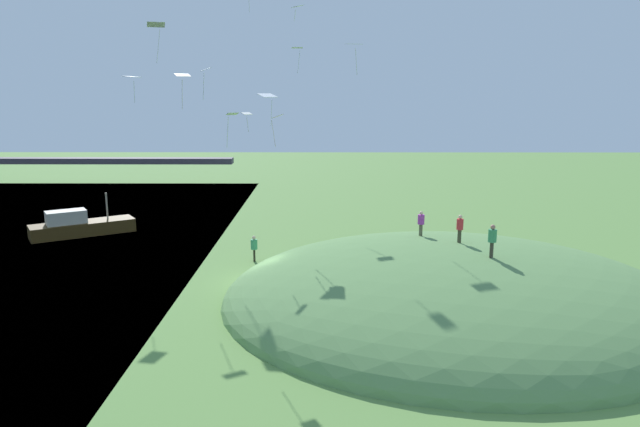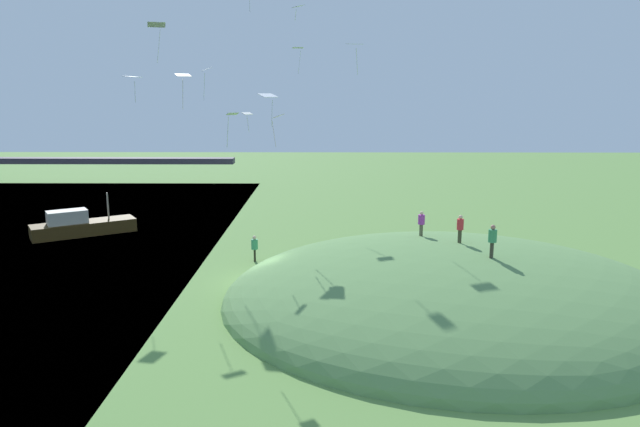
# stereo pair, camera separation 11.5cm
# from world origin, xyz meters

# --- Properties ---
(ground_plane) EXTENTS (160.00, 160.00, 0.00)m
(ground_plane) POSITION_xyz_m (0.00, 0.00, 0.00)
(ground_plane) COLOR #5F8B42
(grass_hill) EXTENTS (25.98, 24.15, 5.55)m
(grass_hill) POSITION_xyz_m (11.31, -3.09, 0.00)
(grass_hill) COLOR #5C874B
(grass_hill) RESTS_ON ground_plane
(bridge_deck_far) EXTENTS (52.03, 1.80, 0.70)m
(bridge_deck_far) POSITION_xyz_m (-33.23, 37.52, 3.21)
(bridge_deck_far) COLOR #46404B
(boat_on_lake) EXTENTS (8.02, 6.19, 3.33)m
(boat_on_lake) POSITION_xyz_m (-16.04, 12.12, 0.77)
(boat_on_lake) COLOR #3C2B10
(boat_on_lake) RESTS_ON lake_water
(person_on_hilltop) EXTENTS (0.63, 0.63, 1.83)m
(person_on_hilltop) POSITION_xyz_m (13.13, -3.98, 3.88)
(person_on_hilltop) COLOR #353227
(person_on_hilltop) RESTS_ON grass_hill
(person_near_shore) EXTENTS (0.49, 0.49, 1.83)m
(person_near_shore) POSITION_xyz_m (-0.78, 4.52, 1.15)
(person_near_shore) COLOR black
(person_near_shore) RESTS_ON ground_plane
(person_watching_kites) EXTENTS (0.52, 0.52, 1.70)m
(person_watching_kites) POSITION_xyz_m (12.14, -0.68, 3.78)
(person_watching_kites) COLOR #3A3A26
(person_watching_kites) RESTS_ON grass_hill
(person_with_child) EXTENTS (0.54, 0.54, 1.61)m
(person_with_child) POSITION_xyz_m (10.23, 1.72, 3.54)
(person_with_child) COLOR #505239
(person_with_child) RESTS_ON grass_hill
(kite_0) EXTENTS (0.90, 1.10, 2.18)m
(kite_0) POSITION_xyz_m (-4.00, 6.24, 12.94)
(kite_0) COLOR white
(kite_1) EXTENTS (0.74, 0.71, 1.23)m
(kite_1) POSITION_xyz_m (-0.81, 2.62, 10.13)
(kite_1) COLOR white
(kite_2) EXTENTS (1.00, 1.12, 1.13)m
(kite_2) POSITION_xyz_m (2.12, 9.96, 17.61)
(kite_2) COLOR white
(kite_3) EXTENTS (1.30, 1.07, 2.18)m
(kite_3) POSITION_xyz_m (6.18, 8.53, 14.79)
(kite_3) COLOR silver
(kite_4) EXTENTS (1.17, 1.06, 2.34)m
(kite_4) POSITION_xyz_m (-5.29, 4.90, 12.50)
(kite_4) COLOR silver
(kite_5) EXTENTS (0.80, 1.08, 2.07)m
(kite_5) POSITION_xyz_m (1.11, 2.80, 9.97)
(kite_5) COLOR silver
(kite_6) EXTENTS (1.11, 1.35, 1.79)m
(kite_6) POSITION_xyz_m (-9.13, 6.41, 12.52)
(kite_6) COLOR white
(kite_7) EXTENTS (1.19, 0.97, 2.37)m
(kite_7) POSITION_xyz_m (-5.95, 1.60, 15.35)
(kite_7) COLOR white
(kite_8) EXTENTS (0.76, 0.70, 1.93)m
(kite_8) POSITION_xyz_m (-1.08, -1.96, 10.17)
(kite_8) COLOR white
(kite_9) EXTENTS (0.93, 0.69, 2.03)m
(kite_9) POSITION_xyz_m (1.96, 12.73, 14.82)
(kite_9) COLOR white
(kite_10) EXTENTS (1.40, 1.38, 2.19)m
(kite_10) POSITION_xyz_m (0.32, 4.72, 11.25)
(kite_10) COLOR white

